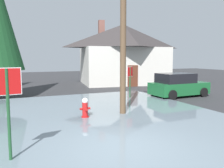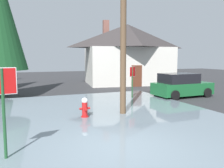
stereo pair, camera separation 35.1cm
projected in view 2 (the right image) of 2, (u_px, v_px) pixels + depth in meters
The scene contains 8 objects.
ground_plane at pixel (117, 149), 7.09m from camera, with size 80.00×80.00×0.10m, color #2D2D30.
flood_puddle at pixel (72, 118), 10.35m from camera, with size 13.66×12.70×0.07m, color slate.
stop_sign_near at pixel (3, 95), 5.95m from camera, with size 0.69×0.11×2.45m.
fire_hydrant at pixel (85, 108), 10.38m from camera, with size 0.47×0.40×0.94m.
utility_pole at pixel (123, 25), 10.66m from camera, with size 1.60×0.28×8.06m.
stop_sign_far at pixel (132, 76), 15.29m from camera, with size 0.57×0.33×2.11m.
house at pixel (127, 53), 24.42m from camera, with size 9.78×7.74×6.61m.
parked_car at pixel (181, 86), 16.17m from camera, with size 4.08×2.22×1.63m.
Camera 2 is at (-2.65, -6.29, 2.70)m, focal length 37.50 mm.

